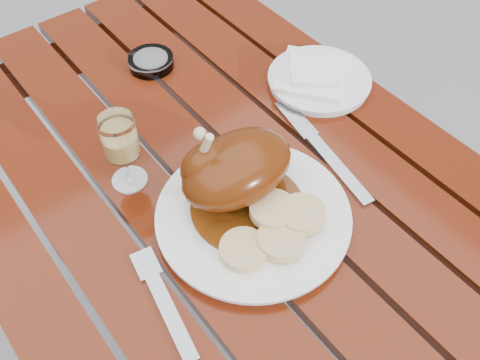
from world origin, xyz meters
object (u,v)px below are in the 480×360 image
Objects in this scene: dinner_plate at (253,217)px; wine_glass at (123,152)px; ashtray at (151,62)px; side_plate at (319,80)px; table at (219,279)px.

wine_glass is (-0.11, 0.19, 0.06)m from dinner_plate.
wine_glass is at bearing -128.88° from ashtray.
side_plate is (0.43, -0.01, -0.06)m from wine_glass.
dinner_plate is 0.44m from ashtray.
table is at bearing -169.26° from side_plate.
side_plate is 0.35m from ashtray.
wine_glass reaches higher than ashtray.
wine_glass is 0.69× the size of side_plate.
dinner_plate reaches higher than side_plate.
side_plate is (0.32, 0.18, -0.00)m from dinner_plate.
ashtray reaches higher than table.
wine_glass is at bearing 149.45° from table.
dinner_plate is 0.36m from side_plate.
table is 0.47m from wine_glass.
ashtray is at bearing 51.12° from wine_glass.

